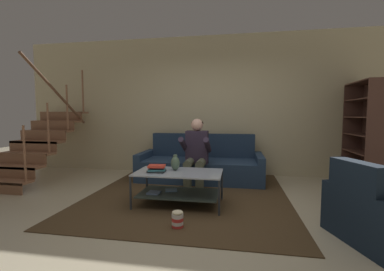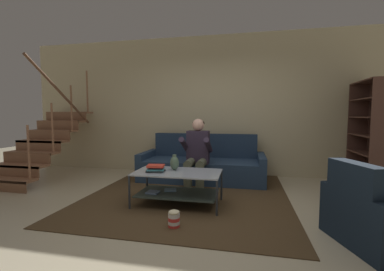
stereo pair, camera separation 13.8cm
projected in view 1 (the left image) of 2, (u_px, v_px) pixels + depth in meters
The scene contains 12 objects.
ground at pixel (191, 216), 3.16m from camera, with size 16.80×16.80×0.00m, color #C4B797.
back_partition at pixel (211, 106), 5.46m from camera, with size 8.40×0.12×2.90m, color beige.
staircase_run at pixel (38, 140), 4.91m from camera, with size 1.01×1.90×2.24m.
couch at pixel (201, 165), 4.96m from camera, with size 2.33×0.93×0.87m.
person_seated_center at pixel (196, 151), 4.39m from camera, with size 0.50×0.58×1.18m.
coffee_table at pixel (178, 183), 3.54m from camera, with size 1.18×0.64×0.47m.
area_rug at pixel (190, 192), 4.15m from camera, with size 3.00×3.39×0.01m.
vase at pixel (175, 163), 3.63m from camera, with size 0.13×0.13×0.22m.
book_stack at pixel (157, 169), 3.51m from camera, with size 0.26×0.22×0.10m.
bookshelf at pixel (366, 140), 4.43m from camera, with size 0.37×0.98×1.82m.
armchair at pixel (382, 215), 2.51m from camera, with size 1.03×1.02×0.81m.
popcorn_tub at pixel (178, 219), 2.84m from camera, with size 0.13×0.13×0.20m.
Camera 1 is at (0.54, -3.03, 1.24)m, focal length 24.00 mm.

